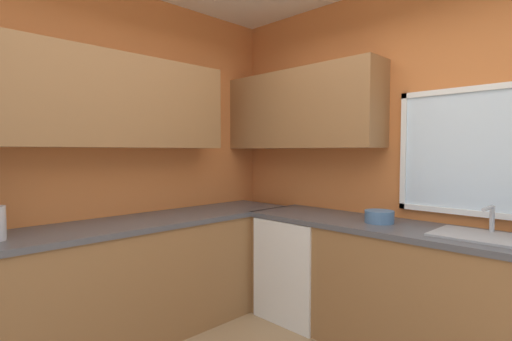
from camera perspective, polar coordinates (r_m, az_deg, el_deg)
name	(u,v)px	position (r m, az deg, el deg)	size (l,w,h in m)	color
room_shell	(232,84)	(2.67, -3.67, 12.85)	(3.67, 3.53, 2.80)	#D17238
counter_run_left	(116,284)	(3.09, -20.28, -15.65)	(0.65, 3.14, 0.90)	olive
counter_run_back	(423,294)	(2.95, 23.80, -16.62)	(2.76, 0.65, 0.90)	olive
dishwasher	(303,267)	(3.41, 7.00, -14.11)	(0.60, 0.60, 0.85)	white
sink_assembly	(485,236)	(2.73, 31.10, -8.38)	(0.57, 0.40, 0.19)	#9EA0A5
bowl	(379,217)	(2.96, 18.01, -6.60)	(0.21, 0.21, 0.09)	#4C7099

